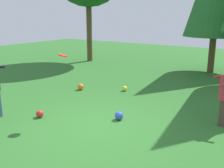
{
  "coord_description": "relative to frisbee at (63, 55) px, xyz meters",
  "views": [
    {
      "loc": [
        4.25,
        -5.51,
        3.03
      ],
      "look_at": [
        -0.01,
        0.74,
        1.05
      ],
      "focal_mm": 42.73,
      "sensor_mm": 36.0,
      "label": 1
    }
  ],
  "objects": [
    {
      "name": "ball_blue",
      "position": [
        1.33,
        0.86,
        -1.79
      ],
      "size": [
        0.25,
        0.25,
        0.25
      ],
      "primitive_type": "sphere",
      "color": "blue",
      "rests_on": "ground_plane"
    },
    {
      "name": "ball_yellow",
      "position": [
        -0.14,
        3.57,
        -1.82
      ],
      "size": [
        0.21,
        0.21,
        0.21
      ],
      "primitive_type": "sphere",
      "color": "yellow",
      "rests_on": "ground_plane"
    },
    {
      "name": "ground_plane",
      "position": [
        1.07,
        0.16,
        -1.92
      ],
      "size": [
        40.0,
        40.0,
        0.0
      ],
      "primitive_type": "plane",
      "color": "#2D6B28"
    },
    {
      "name": "frisbee",
      "position": [
        0.0,
        0.0,
        0.0
      ],
      "size": [
        0.38,
        0.38,
        0.1
      ],
      "color": "red"
    },
    {
      "name": "ball_red",
      "position": [
        -0.76,
        -0.33,
        -1.81
      ],
      "size": [
        0.23,
        0.23,
        0.23
      ],
      "primitive_type": "sphere",
      "color": "red",
      "rests_on": "ground_plane"
    },
    {
      "name": "ball_orange",
      "position": [
        -1.75,
        2.7,
        -1.79
      ],
      "size": [
        0.26,
        0.26,
        0.26
      ],
      "primitive_type": "sphere",
      "color": "orange",
      "rests_on": "ground_plane"
    }
  ]
}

